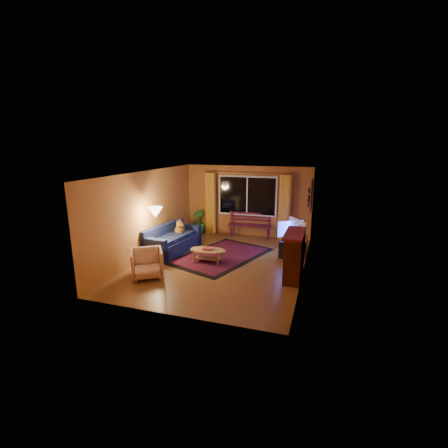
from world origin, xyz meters
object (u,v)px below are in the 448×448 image
(sofa, at_px, (172,239))
(tv_console, at_px, (293,246))
(floor_lamp, at_px, (157,233))
(armchair, at_px, (147,262))
(coffee_table, at_px, (208,256))
(bench, at_px, (249,231))

(sofa, distance_m, tv_console, 3.68)
(floor_lamp, relative_size, tv_console, 1.28)
(armchair, xyz_separation_m, floor_lamp, (-0.40, 1.23, 0.38))
(armchair, relative_size, coffee_table, 0.76)
(sofa, distance_m, floor_lamp, 0.82)
(coffee_table, bearing_deg, bench, 79.80)
(sofa, relative_size, armchair, 2.61)
(sofa, distance_m, coffee_table, 1.48)
(floor_lamp, height_order, coffee_table, floor_lamp)
(sofa, height_order, armchair, sofa)
(sofa, xyz_separation_m, coffee_table, (1.37, -0.52, -0.23))
(bench, xyz_separation_m, floor_lamp, (-1.98, -3.01, 0.54))
(bench, xyz_separation_m, coffee_table, (-0.50, -2.80, -0.04))
(sofa, distance_m, armchair, 1.98)
(sofa, xyz_separation_m, armchair, (0.29, -1.96, -0.02))
(bench, height_order, floor_lamp, floor_lamp)
(coffee_table, distance_m, tv_console, 2.62)
(sofa, xyz_separation_m, tv_console, (3.56, 0.92, -0.16))
(armchair, bearing_deg, bench, 36.06)
(armchair, xyz_separation_m, coffee_table, (1.07, 1.44, -0.20))
(armchair, height_order, tv_console, armchair)
(bench, distance_m, sofa, 2.96)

